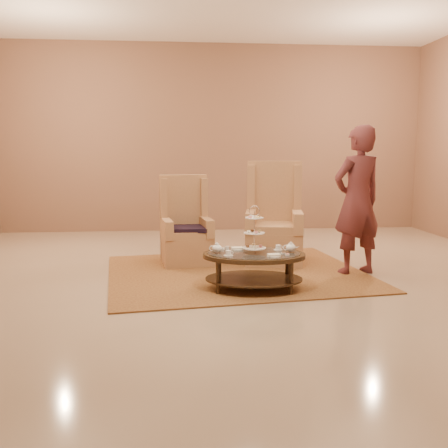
{
  "coord_description": "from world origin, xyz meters",
  "views": [
    {
      "loc": [
        -0.67,
        -5.55,
        1.5
      ],
      "look_at": [
        -0.15,
        0.2,
        0.66
      ],
      "focal_mm": 40.0,
      "sensor_mm": 36.0,
      "label": 1
    }
  ],
  "objects": [
    {
      "name": "ground",
      "position": [
        0.0,
        0.0,
        0.0
      ],
      "size": [
        8.0,
        8.0,
        0.0
      ],
      "primitive_type": "plane",
      "color": "tan",
      "rests_on": "ground"
    },
    {
      "name": "ceiling",
      "position": [
        0.0,
        0.0,
        0.0
      ],
      "size": [
        8.0,
        8.0,
        0.02
      ],
      "primitive_type": "cube",
      "color": "white",
      "rests_on": "ground"
    },
    {
      "name": "wall_back",
      "position": [
        0.0,
        4.0,
        1.75
      ],
      "size": [
        8.0,
        0.04,
        3.5
      ],
      "primitive_type": "cube",
      "color": "#875F49",
      "rests_on": "ground"
    },
    {
      "name": "rug",
      "position": [
        0.03,
        0.47,
        0.01
      ],
      "size": [
        3.41,
        2.96,
        0.02
      ],
      "rotation": [
        0.0,
        0.0,
        0.13
      ],
      "color": "olive",
      "rests_on": "ground"
    },
    {
      "name": "tea_table",
      "position": [
        0.13,
        -0.3,
        0.34
      ],
      "size": [
        1.19,
        0.89,
        0.93
      ],
      "rotation": [
        0.0,
        0.0,
        -0.11
      ],
      "color": "black",
      "rests_on": "ground"
    },
    {
      "name": "armchair_left",
      "position": [
        -0.58,
        1.13,
        0.4
      ],
      "size": [
        0.72,
        0.74,
        1.19
      ],
      "rotation": [
        0.0,
        0.0,
        0.13
      ],
      "color": "tan",
      "rests_on": "ground"
    },
    {
      "name": "armchair_right",
      "position": [
        0.62,
        1.09,
        0.46
      ],
      "size": [
        0.87,
        0.89,
        1.38
      ],
      "rotation": [
        0.0,
        0.0,
        -0.18
      ],
      "color": "tan",
      "rests_on": "ground"
    },
    {
      "name": "person",
      "position": [
        1.5,
        0.34,
        0.91
      ],
      "size": [
        0.77,
        0.62,
        1.82
      ],
      "rotation": [
        0.0,
        0.0,
        3.46
      ],
      "color": "#5D282A",
      "rests_on": "ground"
    }
  ]
}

